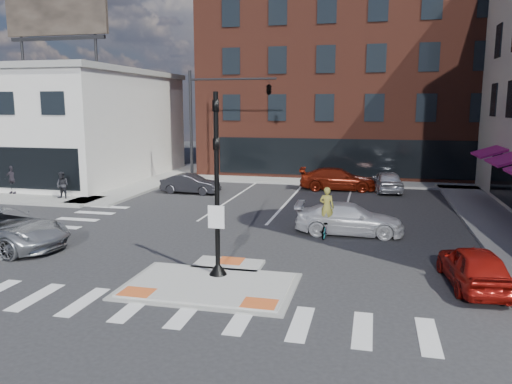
% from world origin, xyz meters
% --- Properties ---
extents(ground, '(120.00, 120.00, 0.00)m').
position_xyz_m(ground, '(0.00, 0.00, 0.00)').
color(ground, '#28282B').
rests_on(ground, ground).
extents(refuge_island, '(5.40, 4.65, 0.13)m').
position_xyz_m(refuge_island, '(0.00, -0.26, 0.05)').
color(refuge_island, gray).
rests_on(refuge_island, ground).
extents(sidewalk_nw, '(23.50, 20.50, 0.15)m').
position_xyz_m(sidewalk_nw, '(-16.76, 15.29, 0.08)').
color(sidewalk_nw, gray).
rests_on(sidewalk_nw, ground).
extents(sidewalk_e, '(3.00, 24.00, 0.15)m').
position_xyz_m(sidewalk_e, '(10.80, 10.00, 0.07)').
color(sidewalk_e, gray).
rests_on(sidewalk_e, ground).
extents(sidewalk_n, '(26.00, 3.00, 0.15)m').
position_xyz_m(sidewalk_n, '(3.00, 22.00, 0.07)').
color(sidewalk_n, gray).
rests_on(sidewalk_n, ground).
extents(building_nw, '(20.40, 16.40, 14.40)m').
position_xyz_m(building_nw, '(-21.98, 19.98, 4.23)').
color(building_nw, silver).
rests_on(building_nw, ground).
extents(building_n, '(24.40, 18.40, 15.50)m').
position_xyz_m(building_n, '(3.00, 31.99, 7.80)').
color(building_n, '#59271B').
rests_on(building_n, ground).
extents(building_far_left, '(10.00, 12.00, 10.00)m').
position_xyz_m(building_far_left, '(-4.00, 52.00, 5.00)').
color(building_far_left, slate).
rests_on(building_far_left, ground).
extents(building_far_right, '(12.00, 12.00, 12.00)m').
position_xyz_m(building_far_right, '(9.00, 54.00, 6.00)').
color(building_far_right, brown).
rests_on(building_far_right, ground).
extents(signal_pole, '(0.60, 0.60, 5.98)m').
position_xyz_m(signal_pole, '(0.00, 0.40, 2.36)').
color(signal_pole, black).
rests_on(signal_pole, refuge_island).
extents(mast_arm_signal, '(6.10, 2.24, 8.00)m').
position_xyz_m(mast_arm_signal, '(-3.47, 18.00, 6.21)').
color(mast_arm_signal, black).
rests_on(mast_arm_signal, ground).
extents(silver_suv, '(5.99, 3.37, 1.58)m').
position_xyz_m(silver_suv, '(-9.50, 1.74, 0.79)').
color(silver_suv, '#A4A7AB').
rests_on(silver_suv, ground).
extents(red_sedan, '(1.99, 4.09, 1.35)m').
position_xyz_m(red_sedan, '(8.11, 1.43, 0.67)').
color(red_sedan, maroon).
rests_on(red_sedan, ground).
extents(white_pickup, '(4.84, 2.11, 1.39)m').
position_xyz_m(white_pickup, '(3.94, 7.24, 0.69)').
color(white_pickup, white).
rests_on(white_pickup, ground).
extents(bg_car_dark, '(3.86, 1.48, 1.26)m').
position_xyz_m(bg_car_dark, '(-6.65, 15.43, 0.63)').
color(bg_car_dark, '#232328').
rests_on(bg_car_dark, ground).
extents(bg_car_silver, '(2.31, 4.44, 1.44)m').
position_xyz_m(bg_car_silver, '(5.80, 18.96, 0.72)').
color(bg_car_silver, silver).
rests_on(bg_car_silver, ground).
extents(bg_car_red, '(5.26, 2.45, 1.49)m').
position_xyz_m(bg_car_red, '(2.58, 18.98, 0.74)').
color(bg_car_red, maroon).
rests_on(bg_car_red, ground).
extents(cyclist, '(0.78, 1.80, 2.20)m').
position_xyz_m(cyclist, '(3.00, 6.54, 0.74)').
color(cyclist, '#3F3F44').
rests_on(cyclist, ground).
extents(pedestrian_a, '(0.83, 0.67, 1.61)m').
position_xyz_m(pedestrian_a, '(-13.16, 11.17, 0.96)').
color(pedestrian_a, black).
rests_on(pedestrian_a, sidewalk_nw).
extents(pedestrian_b, '(1.08, 0.50, 1.79)m').
position_xyz_m(pedestrian_b, '(-17.30, 12.00, 1.05)').
color(pedestrian_b, '#2E2A33').
rests_on(pedestrian_b, sidewalk_nw).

